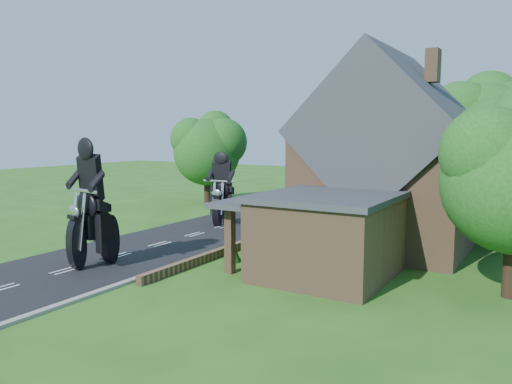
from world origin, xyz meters
The scene contains 17 objects.
ground centered at (0.00, 0.00, 0.00)m, with size 120.00×120.00×0.00m, color #275A19.
road centered at (0.00, 0.00, 0.01)m, with size 7.00×80.00×0.02m, color black.
kerb centered at (3.65, 0.00, 0.06)m, with size 0.30×80.00×0.12m, color gray.
garden_wall centered at (4.30, 5.00, 0.20)m, with size 0.30×22.00×0.40m, color #846143.
house centered at (10.49, 6.00, 4.34)m, with size 9.54×8.64×10.24m.
annex centered at (9.87, -0.80, 1.77)m, with size 7.05×5.94×3.44m.
tree_behind_house centered at (14.18, 16.14, 6.23)m, with size 7.81×7.20×10.08m.
tree_behind_left centered at (8.16, 17.13, 5.73)m, with size 6.94×6.40×9.16m.
tree_far_road centered at (-6.86, 14.11, 4.84)m, with size 6.08×5.60×7.84m.
shrub_a centered at (5.30, -1.00, 0.55)m, with size 0.90×0.90×1.10m, color #133E15.
shrub_b centered at (5.30, 1.50, 0.55)m, with size 0.90×0.90×1.10m, color #133E15.
shrub_c centered at (5.30, 4.00, 0.55)m, with size 0.90×0.90×1.10m, color #133E15.
shrub_d centered at (5.30, 9.00, 0.55)m, with size 0.90×0.90×1.10m, color #133E15.
shrub_e centered at (5.30, 11.50, 0.55)m, with size 0.90×0.90×1.10m, color #133E15.
shrub_f centered at (5.30, 14.00, 0.55)m, with size 0.90×0.90×1.10m, color #133E15.
motorcycle_lead centered at (0.52, -4.90, 0.86)m, with size 0.47×1.85×1.72m, color black, non-canonical shape.
motorcycle_follow centered at (-0.46, 6.50, 0.71)m, with size 0.39×1.53×1.42m, color black, non-canonical shape.
Camera 1 is at (17.95, -19.77, 5.93)m, focal length 35.00 mm.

